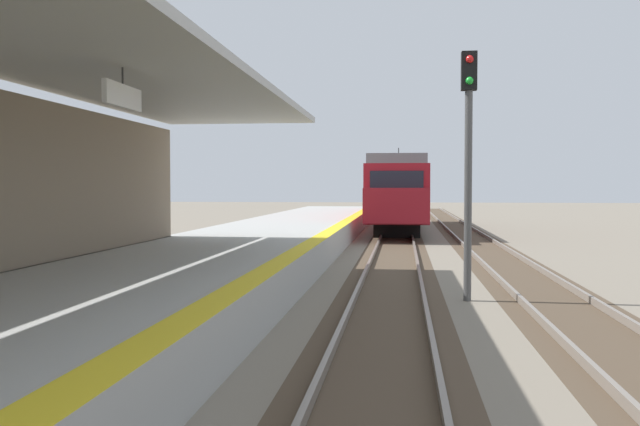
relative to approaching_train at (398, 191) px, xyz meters
The scene contains 5 objects.
station_platform 26.63m from the approaching_train, 99.54° to the right, with size 5.00×80.00×0.91m.
track_pair_nearest_platform 22.30m from the approaching_train, 90.01° to the right, with size 2.34×120.00×0.16m.
track_pair_middle 22.56m from the approaching_train, 81.31° to the right, with size 2.34×120.00×0.16m.
approaching_train is the anchor object (origin of this frame).
rail_signal_post 24.69m from the approaching_train, 86.22° to the right, with size 0.32×0.34×5.20m.
Camera 1 is at (2.18, 2.50, 2.40)m, focal length 39.88 mm.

